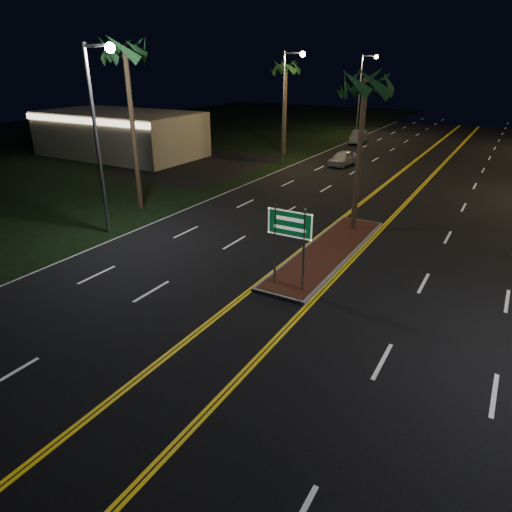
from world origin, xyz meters
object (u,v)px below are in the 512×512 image
Objects in this scene: commercial_building at (120,134)px; palm_median at (366,83)px; highway_sign at (290,231)px; palm_left_near at (125,52)px; palm_left_far at (286,68)px; streetlight_left_mid at (288,96)px; streetlight_left_near at (100,120)px; car_near at (343,157)px; car_far at (359,136)px; median_island at (328,252)px; streetlight_left_far at (363,86)px.

palm_median is at bearing -20.05° from commercial_building.
highway_sign is 14.92m from palm_left_near.
streetlight_left_mid is at bearing -61.33° from palm_left_far.
palm_left_near is at bearing 115.26° from streetlight_left_near.
palm_median is at bearing -61.69° from car_near.
car_near is (4.37, 2.13, -4.94)m from streetlight_left_mid.
car_near is at bearing 70.96° from palm_left_near.
palm_left_far is at bearing 116.92° from highway_sign.
palm_left_near reaches higher than car_far.
highway_sign reaches higher than car_near.
median_island is 2.38× the size of car_near.
streetlight_left_mid is at bearing 90.00° from streetlight_left_near.
highway_sign is (0.00, -4.20, 2.32)m from median_island.
commercial_building reaches higher than car_near.
palm_median reaches higher than car_far.
commercial_building is at bearing 138.39° from palm_left_near.
car_far reaches higher than median_island.
streetlight_left_mid and streetlight_left_far have the same top height.
palm_left_near reaches higher than streetlight_left_mid.
palm_median is (10.61, -13.50, 1.62)m from streetlight_left_mid.
streetlight_left_mid is 5.01m from palm_left_far.
streetlight_left_far is 2.09× the size of car_near.
median_island is 20.13m from car_near.
median_island is at bearing -58.64° from palm_left_far.
streetlight_left_far is 19.05m from car_near.
palm_median is 12.82m from palm_left_near.
palm_left_near is (-1.89, -36.00, 3.02)m from streetlight_left_far.
streetlight_left_near is 40.00m from streetlight_left_far.
car_far is (1.77, 14.32, -4.88)m from streetlight_left_mid.
streetlight_left_mid is (-10.61, 21.20, 3.25)m from highway_sign.
car_near is (6.26, 18.13, -7.96)m from palm_left_near.
palm_left_far is (-0.30, 20.00, -0.93)m from palm_left_near.
streetlight_left_far is 7.70m from car_far.
palm_left_far is at bearing 121.36° from median_island.
streetlight_left_mid is 1.00× the size of streetlight_left_far.
commercial_building is 25.14m from car_far.
car_far is at bearing 103.97° from highway_sign.
commercial_building is 3.20× the size of car_far.
commercial_building is at bearing 133.90° from streetlight_left_near.
streetlight_left_near is 1.92× the size of car_far.
car_near is at bearing 78.83° from streetlight_left_near.
median_island is 8.00m from palm_median.
palm_median is (10.61, 6.50, 1.62)m from streetlight_left_near.
streetlight_left_mid reaches higher than car_near.
car_far is at bearing 46.88° from commercial_building.
streetlight_left_far is 0.92× the size of palm_left_near.
palm_left_near is (-1.89, -16.00, 3.02)m from streetlight_left_mid.
commercial_building is 1.67× the size of streetlight_left_mid.
palm_left_far is (-12.80, 17.50, 0.47)m from palm_median.
palm_left_far reaches higher than highway_sign.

